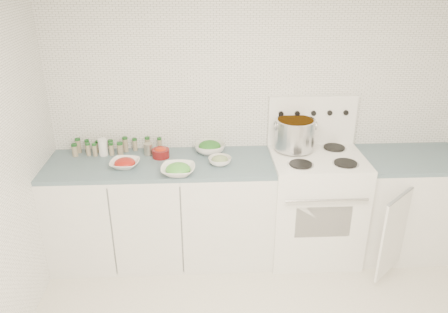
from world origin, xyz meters
The scene contains 13 objects.
room_walls centered at (0.00, 0.00, 1.56)m, with size 3.54×3.04×2.52m.
counter_left centered at (-0.82, 1.19, 0.45)m, with size 1.85×0.62×0.90m.
stove centered at (0.48, 1.19, 0.50)m, with size 0.76×0.70×1.36m.
counter_right centered at (1.30, 1.19, 0.45)m, with size 0.89×0.89×0.90m.
stock_pot centered at (0.31, 1.32, 1.08)m, with size 0.35×0.33×0.25m.
bowl_tomato centered at (-1.09, 1.11, 0.93)m, with size 0.26×0.26×0.08m.
bowl_snowpea centered at (-0.66, 0.97, 0.94)m, with size 0.28×0.28×0.09m.
bowl_broccoli centered at (-0.41, 1.37, 0.95)m, with size 0.30×0.30×0.11m.
bowl_zucchini centered at (-0.33, 1.13, 0.93)m, with size 0.22×0.22×0.07m.
bowl_pepper centered at (-0.82, 1.29, 0.94)m, with size 0.14×0.14×0.09m.
salt_canister centered at (-1.31, 1.36, 0.97)m, with size 0.07×0.07×0.15m, color white.
tin_can centered at (-0.93, 1.36, 0.95)m, with size 0.08×0.08×0.10m, color #A79E8E.
spice_cluster centered at (-1.26, 1.41, 0.96)m, with size 0.74×0.14×0.13m.
Camera 1 is at (-0.46, -2.07, 2.39)m, focal length 35.00 mm.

